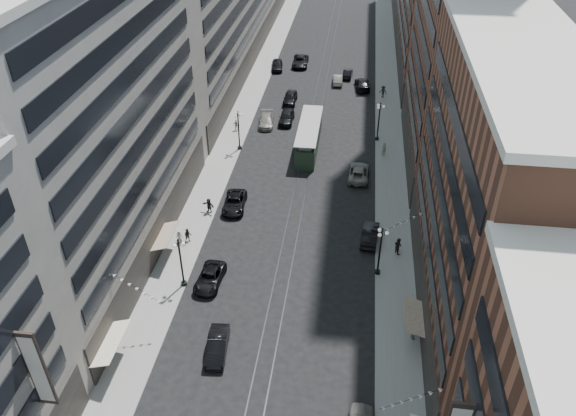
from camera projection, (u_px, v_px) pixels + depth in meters
The scene contains 33 objects.
ground at pixel (311, 137), 78.94m from camera, with size 220.00×220.00×0.00m, color black.
sidewalk_west at pixel (247, 102), 88.17m from camera, with size 4.00×180.00×0.15m, color gray.
sidewalk_east at pixel (389, 110), 85.87m from camera, with size 4.00×180.00×0.15m, color gray.
rail_west at pixel (313, 106), 87.13m from camera, with size 0.12×180.00×0.02m, color #2D2D33.
rail_east at pixel (321, 107), 86.99m from camera, with size 0.12×180.00×0.02m, color #2D2D33.
building_west_mid at pixel (100, 126), 50.75m from camera, with size 8.00×36.00×28.00m, color gray.
building_east_mid at pixel (490, 202), 44.28m from camera, with size 8.00×30.00×24.00m, color brown.
lamppost_sw_far at pixel (181, 261), 52.12m from camera, with size 1.03×1.14×5.52m.
lamppost_sw_mid at pixel (239, 129), 74.06m from camera, with size 1.03×1.14×5.52m.
lamppost_se_far at pixel (380, 250), 53.45m from camera, with size 1.03×1.14×5.52m.
lamppost_se_mid at pixel (379, 120), 76.20m from camera, with size 1.03×1.14×5.52m.
streetcar at pixel (309, 137), 75.33m from camera, with size 2.75×12.45×3.44m.
car_2 at pixel (210, 278), 53.78m from camera, with size 2.25×4.88×1.36m, color black.
car_5 at pixel (217, 346), 46.78m from camera, with size 1.60×4.58×1.51m, color black.
pedestrian_2 at pixel (188, 235), 58.74m from camera, with size 0.79×0.43×1.63m, color black.
pedestrian_4 at pixel (414, 331), 47.70m from camera, with size 1.07×0.48×1.82m, color #A99B8C.
car_7 at pixel (234, 203), 64.17m from camera, with size 2.40×5.21×1.45m, color black.
car_8 at pixel (266, 120), 81.48m from camera, with size 2.04×5.01×1.45m, color gray.
car_9 at pixel (277, 65), 99.40m from camera, with size 1.93×4.80×1.64m, color black.
car_10 at pixel (370, 234), 59.20m from camera, with size 1.65×4.72×1.56m, color black.
car_11 at pixel (358, 172), 69.57m from camera, with size 2.49×5.41×1.50m, color slate.
car_12 at pixel (362, 84), 92.43m from camera, with size 2.24×5.50×1.60m, color black.
car_13 at pixel (290, 98), 87.81m from camera, with size 1.96×4.88×1.66m, color black.
car_14 at pixel (338, 80), 94.17m from camera, with size 1.49×4.28×1.41m, color slate.
pedestrian_5 at pixel (209, 205), 63.19m from camera, with size 1.62×0.46×1.74m, color black.
pedestrian_6 at pixel (236, 125), 79.82m from camera, with size 0.92×0.42×1.57m, color #A39587.
pedestrian_7 at pixel (398, 246), 57.17m from camera, with size 0.90×0.49×1.85m, color black.
pedestrian_8 at pixel (384, 149), 73.75m from camera, with size 0.71×0.47×1.95m, color #A19986.
pedestrian_9 at pixel (383, 92), 88.99m from camera, with size 1.25×0.52×1.94m, color black.
car_extra_0 at pixel (300, 61), 100.96m from camera, with size 2.68×5.82×1.62m, color black.
car_extra_1 at pixel (287, 117), 82.19m from camera, with size 1.97×4.91×1.67m, color black.
car_extra_2 at pixel (348, 73), 96.54m from camera, with size 1.46×4.19×1.38m, color black.
pedestrian_extra_0 at pixel (179, 237), 58.63m from camera, with size 0.75×0.41×1.53m, color #BEB19E.
Camera 1 is at (5.79, -10.29, 37.00)m, focal length 35.00 mm.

